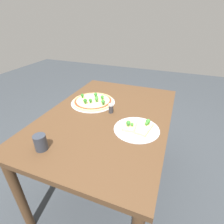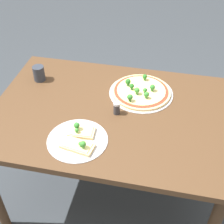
% 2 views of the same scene
% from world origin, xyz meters
% --- Properties ---
extents(ground_plane, '(8.00, 8.00, 0.00)m').
position_xyz_m(ground_plane, '(0.00, 0.00, 0.00)').
color(ground_plane, '#33383D').
extents(dining_table, '(1.33, 0.92, 0.76)m').
position_xyz_m(dining_table, '(0.00, 0.00, 0.67)').
color(dining_table, '#4C331E').
rests_on(dining_table, ground_plane).
extents(pizza_tray_whole, '(0.38, 0.38, 0.07)m').
position_xyz_m(pizza_tray_whole, '(0.14, 0.19, 0.77)').
color(pizza_tray_whole, '#B7B7BC').
rests_on(pizza_tray_whole, dining_table).
extents(pizza_tray_slice, '(0.31, 0.31, 0.07)m').
position_xyz_m(pizza_tray_slice, '(-0.11, -0.26, 0.77)').
color(pizza_tray_slice, '#B7B7BC').
rests_on(pizza_tray_slice, dining_table).
extents(drinking_cup, '(0.07, 0.07, 0.10)m').
position_xyz_m(drinking_cup, '(-0.50, 0.20, 0.80)').
color(drinking_cup, '#2D333D').
rests_on(drinking_cup, dining_table).
extents(condiment_shaker, '(0.04, 0.04, 0.07)m').
position_xyz_m(condiment_shaker, '(0.04, -0.01, 0.79)').
color(condiment_shaker, '#333338').
rests_on(condiment_shaker, dining_table).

